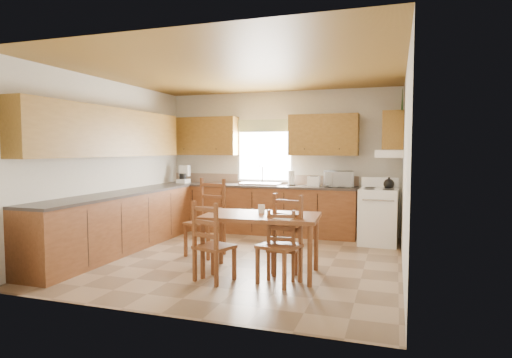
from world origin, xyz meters
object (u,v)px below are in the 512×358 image
(chair_near_right, at_px, (283,244))
(chair_near_left, at_px, (214,241))
(microwave, at_px, (338,179))
(chair_far_left, at_px, (205,218))
(chair_far_right, at_px, (279,240))
(stove, at_px, (379,217))
(dining_table, at_px, (261,244))

(chair_near_right, bearing_deg, chair_near_left, 20.53)
(microwave, distance_m, chair_far_left, 2.63)
(microwave, xyz_separation_m, chair_far_left, (-1.72, -1.93, -0.49))
(microwave, distance_m, chair_far_right, 2.93)
(chair_far_left, xyz_separation_m, chair_far_right, (1.40, -0.94, -0.05))
(chair_near_right, relative_size, chair_far_right, 0.83)
(stove, distance_m, chair_far_left, 2.93)
(chair_near_right, height_order, chair_far_right, chair_far_right)
(microwave, height_order, chair_near_left, microwave)
(microwave, bearing_deg, stove, -35.96)
(dining_table, xyz_separation_m, chair_near_right, (0.30, -0.06, 0.04))
(chair_near_right, height_order, chair_far_left, chair_far_left)
(dining_table, height_order, chair_near_right, chair_near_right)
(chair_near_left, xyz_separation_m, chair_near_right, (0.76, 0.37, -0.06))
(chair_near_right, bearing_deg, microwave, -102.65)
(chair_near_left, relative_size, chair_far_right, 0.93)
(chair_far_right, bearing_deg, chair_near_left, -150.45)
(stove, height_order, chair_near_right, stove)
(stove, bearing_deg, chair_far_left, -143.72)
(chair_far_left, bearing_deg, dining_table, -18.22)
(chair_near_left, distance_m, chair_far_left, 1.26)
(microwave, bearing_deg, chair_near_left, -121.57)
(dining_table, bearing_deg, microwave, 72.10)
(chair_near_left, bearing_deg, microwave, -91.66)
(chair_far_left, relative_size, chair_far_right, 1.10)
(chair_near_left, bearing_deg, chair_far_right, -150.70)
(chair_far_right, bearing_deg, chair_near_right, 111.94)
(dining_table, height_order, chair_far_right, chair_far_right)
(dining_table, distance_m, chair_far_right, 0.44)
(microwave, bearing_deg, chair_near_right, -108.87)
(microwave, height_order, chair_far_left, microwave)
(microwave, height_order, chair_near_right, microwave)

